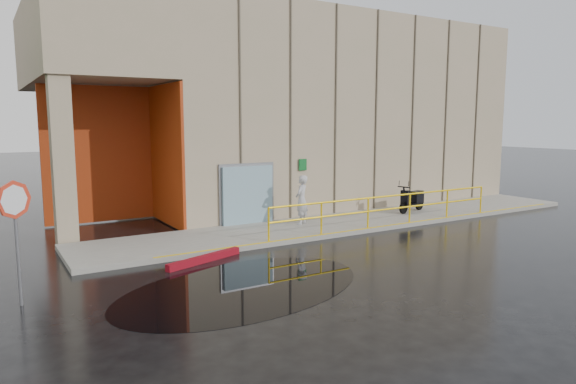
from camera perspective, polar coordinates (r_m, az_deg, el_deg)
name	(u,v)px	position (r m, az deg, el deg)	size (l,w,h in m)	color
ground	(347,269)	(13.07, 6.61, -8.54)	(120.00, 120.00, 0.00)	black
sidewalk	(358,221)	(18.90, 7.84, -3.22)	(20.00, 3.00, 0.15)	gray
building	(291,110)	(24.50, 0.35, 9.07)	(20.00, 10.17, 8.00)	tan
guardrail	(389,210)	(17.95, 11.21, -1.92)	(9.56, 0.06, 1.03)	yellow
person	(302,200)	(17.68, 1.52, -0.87)	(0.62, 0.41, 1.70)	#B2B2B7
scooter	(412,193)	(20.72, 13.65, -0.14)	(1.69, 0.91, 1.28)	black
stop_sign	(15,215)	(11.40, -28.06, -2.28)	(0.64, 0.48, 2.54)	slate
red_curb	(205,259)	(13.80, -9.26, -7.33)	(2.40, 0.18, 0.18)	maroon
puddle	(243,287)	(11.68, -4.97, -10.51)	(6.16, 3.79, 0.01)	black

